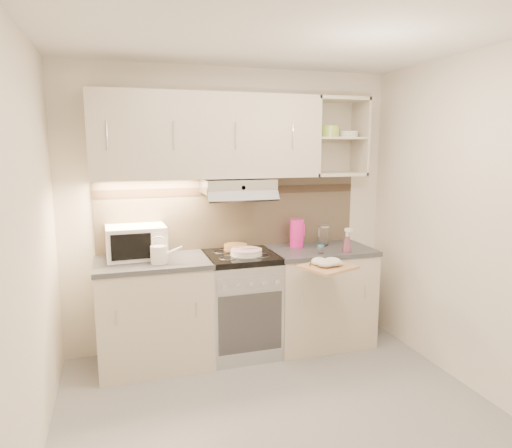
% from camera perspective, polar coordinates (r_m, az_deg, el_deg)
% --- Properties ---
extents(ground, '(3.00, 3.00, 0.00)m').
position_cam_1_polar(ground, '(3.33, 3.62, -23.35)').
color(ground, gray).
rests_on(ground, ground).
extents(room_shell, '(3.04, 2.84, 2.52)m').
position_cam_1_polar(room_shell, '(3.15, 1.60, 6.22)').
color(room_shell, silver).
rests_on(room_shell, ground).
extents(base_cabinet_left, '(0.90, 0.60, 0.86)m').
position_cam_1_polar(base_cabinet_left, '(3.97, -12.58, -11.02)').
color(base_cabinet_left, beige).
rests_on(base_cabinet_left, ground).
extents(worktop_left, '(0.92, 0.62, 0.04)m').
position_cam_1_polar(worktop_left, '(3.83, -12.83, -4.71)').
color(worktop_left, '#47474C').
rests_on(worktop_left, base_cabinet_left).
extents(base_cabinet_right, '(0.90, 0.60, 0.86)m').
position_cam_1_polar(base_cabinet_right, '(4.33, 7.86, -9.08)').
color(base_cabinet_right, beige).
rests_on(base_cabinet_right, ground).
extents(worktop_right, '(0.92, 0.62, 0.04)m').
position_cam_1_polar(worktop_right, '(4.21, 8.00, -3.27)').
color(worktop_right, '#47474C').
rests_on(worktop_right, base_cabinet_right).
extents(electric_range, '(0.60, 0.60, 0.90)m').
position_cam_1_polar(electric_range, '(4.08, -1.88, -9.89)').
color(electric_range, '#B7B7BC').
rests_on(electric_range, ground).
extents(microwave, '(0.49, 0.37, 0.27)m').
position_cam_1_polar(microwave, '(3.90, -14.76, -2.19)').
color(microwave, white).
rests_on(microwave, worktop_left).
extents(watering_can, '(0.26, 0.13, 0.22)m').
position_cam_1_polar(watering_can, '(3.69, -11.90, -3.63)').
color(watering_can, white).
rests_on(watering_can, worktop_left).
extents(plate_stack, '(0.27, 0.27, 0.06)m').
position_cam_1_polar(plate_stack, '(3.90, -1.22, -3.53)').
color(plate_stack, white).
rests_on(plate_stack, electric_range).
extents(bread_loaf, '(0.21, 0.21, 0.05)m').
position_cam_1_polar(bread_loaf, '(4.09, -2.57, -2.89)').
color(bread_loaf, '#A5893F').
rests_on(bread_loaf, electric_range).
extents(pink_pitcher, '(0.14, 0.13, 0.26)m').
position_cam_1_polar(pink_pitcher, '(4.20, 5.13, -1.15)').
color(pink_pitcher, '#D91C89').
rests_on(pink_pitcher, worktop_right).
extents(glass_jar, '(0.10, 0.10, 0.19)m').
position_cam_1_polar(glass_jar, '(4.30, 8.42, -1.40)').
color(glass_jar, white).
rests_on(glass_jar, worktop_right).
extents(spice_jar, '(0.05, 0.05, 0.08)m').
position_cam_1_polar(spice_jar, '(3.98, 8.07, -3.14)').
color(spice_jar, silver).
rests_on(spice_jar, worktop_right).
extents(spray_bottle, '(0.09, 0.09, 0.23)m').
position_cam_1_polar(spray_bottle, '(4.06, 11.31, -2.25)').
color(spray_bottle, pink).
rests_on(spray_bottle, worktop_right).
extents(cutting_board, '(0.47, 0.45, 0.02)m').
position_cam_1_polar(cutting_board, '(3.68, 8.95, -5.33)').
color(cutting_board, tan).
rests_on(cutting_board, base_cabinet_right).
extents(dish_towel, '(0.30, 0.27, 0.07)m').
position_cam_1_polar(dish_towel, '(3.69, 9.03, -4.58)').
color(dish_towel, white).
rests_on(dish_towel, cutting_board).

